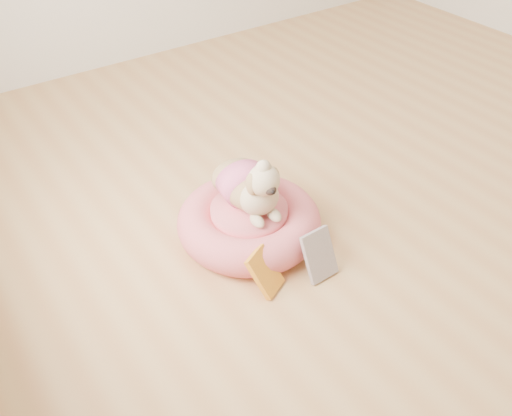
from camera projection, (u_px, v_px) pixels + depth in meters
floor at (438, 204)px, 2.59m from camera, size 4.50×4.50×0.00m
pet_bed at (249, 222)px, 2.37m from camera, size 0.60×0.60×0.15m
dog at (250, 176)px, 2.25m from camera, size 0.31×0.41×0.28m
book_yellow at (265, 272)px, 2.13m from camera, size 0.15×0.15×0.16m
book_white at (319, 255)px, 2.18m from camera, size 0.13×0.11×0.19m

